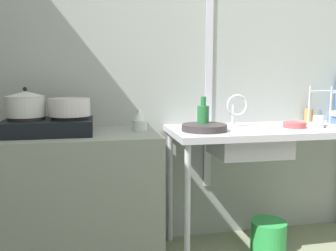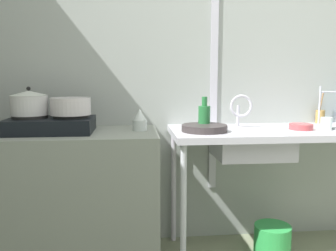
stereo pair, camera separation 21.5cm
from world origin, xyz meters
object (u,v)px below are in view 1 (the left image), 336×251
Objects in this scene: stove at (49,126)px; small_bowl_on_drainboard at (295,125)px; percolator at (140,120)px; frying_pan at (204,128)px; utensil_jar at (309,115)px; faucet at (237,107)px; cup_by_rack at (318,122)px; sink_basin at (249,142)px; pot_on_right_burner at (69,107)px; bucket_on_floor at (268,236)px; pot_on_left_burner at (26,104)px; bottle_by_sink at (203,116)px.

stove reaches higher than small_bowl_on_drainboard.
percolator is 0.40m from frying_pan.
percolator is 0.58× the size of utensil_jar.
stove reaches higher than frying_pan.
faucet is 0.53m from cup_by_rack.
faucet reaches higher than percolator.
faucet is 0.93× the size of utensil_jar.
utensil_jar is at bearing 44.20° from small_bowl_on_drainboard.
faucet is at bearing 100.69° from sink_basin.
pot_on_right_burner is 2.96× the size of cup_by_rack.
percolator reaches higher than sink_basin.
bucket_on_floor is at bearing 173.56° from cup_by_rack.
cup_by_rack is at bearing -2.33° from pot_on_left_burner.
bottle_by_sink is 0.90m from utensil_jar.
bottle_by_sink is 0.88× the size of bucket_on_floor.
cup_by_rack is (1.56, -0.07, -0.12)m from pot_on_right_burner.
bottle_by_sink reaches higher than sink_basin.
faucet is (-0.03, 0.15, 0.22)m from sink_basin.
pot_on_left_burner reaches higher than frying_pan.
pot_on_right_burner is 1.60× the size of small_bowl_on_drainboard.
utensil_jar is at bearing 6.71° from pot_on_left_burner.
utensil_jar is (0.13, 0.30, 0.01)m from cup_by_rack.
stove is at bearing -179.06° from bottle_by_sink.
bottle_by_sink is at bearing 79.57° from frying_pan.
small_bowl_on_drainboard is at bearing -4.76° from bottle_by_sink.
cup_by_rack is at bearing -6.69° from bottle_by_sink.
pot_on_right_burner is 0.52× the size of sink_basin.
bucket_on_floor is at bearing -36.71° from faucet.
pot_on_right_burner is at bearing 178.22° from bucket_on_floor.
small_bowl_on_drainboard is at bearing -1.32° from stove.
faucet is at bearing 158.29° from small_bowl_on_drainboard.
pot_on_left_burner reaches higher than small_bowl_on_drainboard.
stove reaches higher than bucket_on_floor.
bucket_on_floor is at bearing -178.68° from small_bowl_on_drainboard.
stove is 3.68× the size of percolator.
frying_pan is 1.88× the size of small_bowl_on_drainboard.
pot_on_right_burner is 0.85× the size of frying_pan.
pot_on_right_burner is (0.12, -0.00, 0.11)m from stove.
pot_on_right_burner is at bearing 176.36° from frying_pan.
stove is at bearing -177.69° from percolator.
small_bowl_on_drainboard is at bearing -21.71° from faucet.
percolator reaches higher than small_bowl_on_drainboard.
pot_on_right_burner is at bearing 177.81° from sink_basin.
bottle_by_sink is (1.05, 0.02, -0.10)m from pot_on_left_burner.
bucket_on_floor is at bearing -6.86° from bottle_by_sink.
utensil_jar is (0.27, 0.26, 0.03)m from small_bowl_on_drainboard.
stove is 2.29× the size of faucet.
bottle_by_sink is at bearing -161.30° from faucet.
stove is 0.16m from pot_on_right_burner.
bottle_by_sink is 0.93m from bucket_on_floor.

